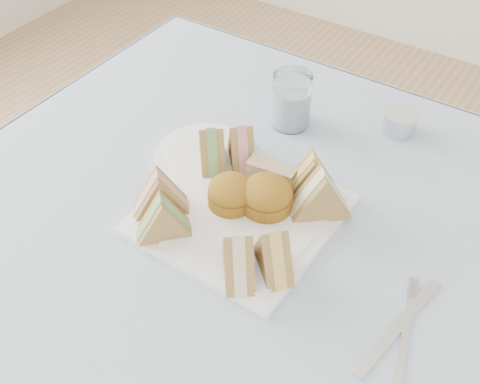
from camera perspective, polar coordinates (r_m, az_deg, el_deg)
The scene contains 18 objects.
tablecloth at distance 0.82m, azimuth 0.25°, elevation -6.76°, with size 1.02×1.02×0.01m, color #B3B8C7.
serving_plate at distance 0.87m, azimuth 0.00°, elevation -2.11°, with size 0.26×0.26×0.01m, color white.
sandwich_fl_a at distance 0.85m, azimuth -7.63°, elevation 0.01°, with size 0.08×0.04×0.07m, color olive, non-canonical shape.
sandwich_fl_b at distance 0.82m, azimuth -7.34°, elevation -2.27°, with size 0.08×0.04×0.07m, color olive, non-canonical shape.
sandwich_fr_a at distance 0.77m, azimuth 3.22°, elevation -5.52°, with size 0.08×0.04×0.07m, color olive, non-canonical shape.
sandwich_fr_b at distance 0.76m, azimuth -0.16°, elevation -5.96°, with size 0.08×0.04×0.07m, color olive, non-canonical shape.
sandwich_bl_a at distance 0.92m, azimuth -2.69°, elevation 4.32°, with size 0.08×0.04×0.07m, color olive, non-canonical shape.
sandwich_bl_b at distance 0.93m, azimuth 0.13°, elevation 4.61°, with size 0.08×0.04×0.07m, color olive, non-canonical shape.
sandwich_br_a at distance 0.85m, azimuth 7.68°, elevation -0.04°, with size 0.09×0.04×0.08m, color olive, non-canonical shape.
sandwich_br_b at distance 0.88m, azimuth 6.82°, elevation 1.76°, with size 0.08×0.04×0.07m, color olive, non-canonical shape.
scone_left at distance 0.86m, azimuth -0.84°, elevation -0.07°, with size 0.07×0.07×0.05m, color #926519.
scone_right at distance 0.86m, azimuth 2.57°, elevation -0.30°, with size 0.08×0.08×0.05m, color #926519.
pastry_slice at distance 0.90m, azimuth 3.05°, elevation 1.76°, with size 0.07×0.03×0.04m, color #BCB38A.
side_plate at distance 0.97m, azimuth -3.32°, elevation 3.43°, with size 0.16×0.16×0.01m, color white.
water_glass at distance 1.02m, azimuth 4.90°, elevation 8.68°, with size 0.07×0.07×0.10m, color white.
tea_strainer at distance 1.05m, azimuth 14.93°, elevation 6.28°, with size 0.06×0.06×0.03m, color silver.
knife at distance 0.78m, azimuth 14.83°, elevation -12.20°, with size 0.01×0.18×0.00m, color silver.
fork at distance 0.76m, azimuth 15.14°, elevation -14.55°, with size 0.01×0.17×0.00m, color silver.
Camera 1 is at (0.29, -0.44, 1.37)m, focal length 45.00 mm.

